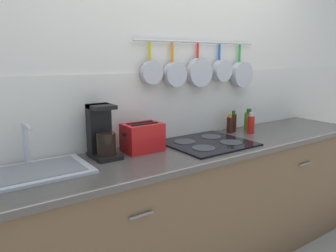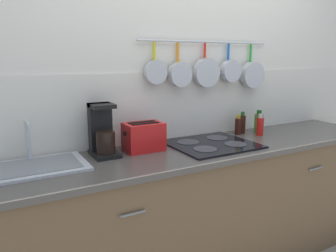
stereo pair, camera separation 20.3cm
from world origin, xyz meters
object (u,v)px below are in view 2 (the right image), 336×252
at_px(bottle_dish_soap, 238,126).
at_px(coffee_maker, 102,133).
at_px(bottle_hot_sauce, 260,126).
at_px(bottle_sesame_oil, 259,122).
at_px(bottle_vinegar, 242,124).
at_px(toaster, 144,137).

bearing_deg(bottle_dish_soap, coffee_maker, -179.54).
xyz_separation_m(coffee_maker, bottle_hot_sauce, (1.23, -0.09, -0.06)).
xyz_separation_m(bottle_hot_sauce, bottle_sesame_oil, (0.07, 0.09, 0.00)).
bearing_deg(bottle_dish_soap, bottle_vinegar, 21.93).
bearing_deg(bottle_sesame_oil, bottle_vinegar, 164.76).
distance_m(coffee_maker, bottle_hot_sauce, 1.23).
relative_size(toaster, bottle_dish_soap, 1.69).
bearing_deg(bottle_dish_soap, bottle_sesame_oil, -3.43).
bearing_deg(bottle_hot_sauce, bottle_dish_soap, 141.25).
xyz_separation_m(bottle_vinegar, bottle_hot_sauce, (0.06, -0.13, -0.00)).
distance_m(toaster, bottle_hot_sauce, 0.97).
height_order(coffee_maker, toaster, coffee_maker).
bearing_deg(bottle_sesame_oil, toaster, -178.09).
bearing_deg(bottle_dish_soap, toaster, -176.80).
bearing_deg(bottle_sesame_oil, bottle_dish_soap, 176.57).
relative_size(coffee_maker, toaster, 1.21).
relative_size(toaster, bottle_sesame_oil, 1.47).
bearing_deg(bottle_vinegar, coffee_maker, -178.30).
height_order(bottle_vinegar, bottle_hot_sauce, bottle_vinegar).
relative_size(bottle_vinegar, bottle_sesame_oil, 0.95).
bearing_deg(bottle_vinegar, bottle_hot_sauce, -63.36).
distance_m(bottle_dish_soap, bottle_vinegar, 0.07).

